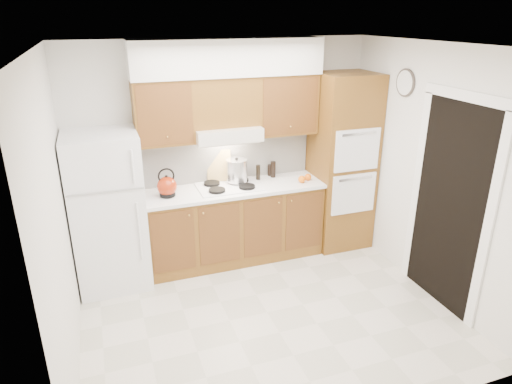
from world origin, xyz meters
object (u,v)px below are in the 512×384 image
stock_pot (237,171)px  kettle (167,186)px  oven_cabinet (342,162)px  fridge (108,211)px

stock_pot → kettle: bearing=-170.4°
oven_cabinet → stock_pot: 1.35m
fridge → kettle: fridge is taller
fridge → kettle: (0.65, 0.02, 0.20)m
kettle → stock_pot: 0.87m
stock_pot → fridge: bearing=-173.7°
oven_cabinet → stock_pot: bearing=174.5°
fridge → kettle: bearing=1.8°
kettle → stock_pot: bearing=10.1°
oven_cabinet → fridge: bearing=-179.3°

